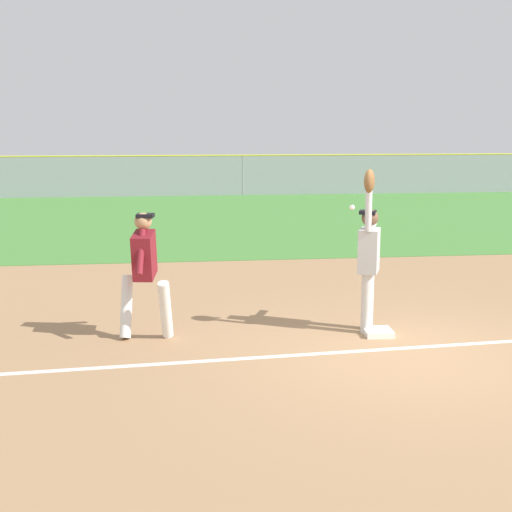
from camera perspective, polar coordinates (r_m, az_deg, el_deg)
ground_plane at (r=8.87m, az=12.40°, el=-8.07°), size 70.49×70.49×0.00m
outfield_grass at (r=21.69m, az=0.76°, el=3.29°), size 54.49×14.12×0.01m
chalk_foul_line at (r=8.44m, az=-15.18°, el=-9.15°), size 11.98×0.97×0.01m
first_base at (r=9.59m, az=10.17°, el=-6.29°), size 0.40×0.40×0.08m
fielder at (r=9.48m, az=9.41°, el=0.26°), size 0.45×0.87×2.28m
runner at (r=9.17m, az=-9.31°, el=-0.88°), size 0.74×0.84×1.72m
baseball at (r=9.33m, az=8.03°, el=4.05°), size 0.07×0.07×0.07m
outfield_fence at (r=28.58m, az=-1.12°, el=6.79°), size 54.57×0.08×1.69m
parked_car_blue at (r=33.01m, az=-18.92°, el=6.45°), size 4.53×2.38×1.25m
parked_car_white at (r=32.49m, az=-8.69°, el=6.84°), size 4.43×2.19×1.25m
parked_car_black at (r=32.34m, az=0.96°, el=6.95°), size 4.42×2.16×1.25m
parked_car_silver at (r=33.31m, az=10.90°, el=6.87°), size 4.43×2.18×1.25m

